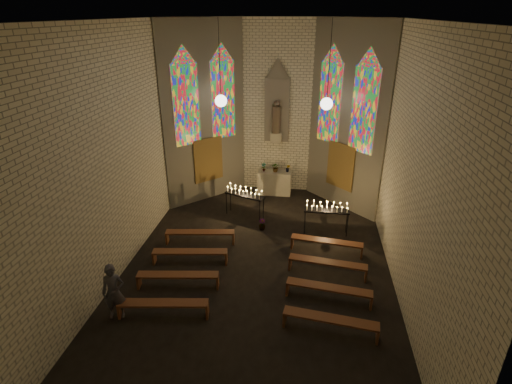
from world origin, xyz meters
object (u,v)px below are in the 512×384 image
Objects in this scene: altar at (274,183)px; votive_stand_right at (327,208)px; visitor at (114,292)px; aisle_flower_pot at (262,224)px; votive_stand_left at (245,193)px.

votive_stand_right reaches higher than altar.
votive_stand_right is 1.01× the size of visitor.
votive_stand_right is at bearing 0.98° from aisle_flower_pot.
aisle_flower_pot is (-0.15, -3.19, -0.29)m from altar.
altar is at bearing 123.37° from votive_stand_right.
visitor reaches higher than aisle_flower_pot.
visitor is (-3.15, -4.95, 0.56)m from aisle_flower_pot.
visitor is (-3.29, -8.13, 0.27)m from altar.
votive_stand_left reaches higher than altar.
aisle_flower_pot is 2.37m from votive_stand_right.
votive_stand_left is (-0.78, 0.93, 0.77)m from aisle_flower_pot.
visitor is (-5.39, -4.98, -0.21)m from votive_stand_right.
visitor is (-2.37, -5.87, -0.20)m from votive_stand_left.
altar is 3.20m from aisle_flower_pot.
votive_stand_right reaches higher than aisle_flower_pot.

